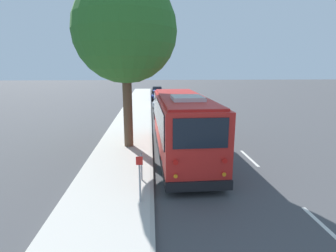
# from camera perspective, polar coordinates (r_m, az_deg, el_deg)

# --- Properties ---
(ground_plane) EXTENTS (160.00, 160.00, 0.00)m
(ground_plane) POSITION_cam_1_polar(r_m,az_deg,el_deg) (15.07, 3.26, -4.71)
(ground_plane) COLOR #474749
(sidewalk_slab) EXTENTS (80.00, 3.01, 0.15)m
(sidewalk_slab) POSITION_cam_1_polar(r_m,az_deg,el_deg) (15.02, -9.74, -4.64)
(sidewalk_slab) COLOR beige
(sidewalk_slab) RESTS_ON ground
(curb_strip) EXTENTS (80.00, 0.14, 0.15)m
(curb_strip) POSITION_cam_1_polar(r_m,az_deg,el_deg) (14.94, -3.69, -4.58)
(curb_strip) COLOR #AAA69D
(curb_strip) RESTS_ON ground
(shuttle_bus) EXTENTS (9.16, 2.79, 3.29)m
(shuttle_bus) POSITION_cam_1_polar(r_m,az_deg,el_deg) (13.20, 3.00, 0.66)
(shuttle_bus) COLOR red
(shuttle_bus) RESTS_ON ground
(parked_sedan_gray) EXTENTS (4.32, 1.82, 1.30)m
(parked_sedan_gray) POSITION_cam_1_polar(r_m,az_deg,el_deg) (24.45, -1.04, 3.53)
(parked_sedan_gray) COLOR slate
(parked_sedan_gray) RESTS_ON ground
(parked_sedan_silver) EXTENTS (4.66, 2.06, 1.26)m
(parked_sedan_silver) POSITION_cam_1_polar(r_m,az_deg,el_deg) (30.10, -1.47, 5.22)
(parked_sedan_silver) COLOR #A8AAAF
(parked_sedan_silver) RESTS_ON ground
(parked_sedan_blue) EXTENTS (4.42, 1.99, 1.33)m
(parked_sedan_blue) POSITION_cam_1_polar(r_m,az_deg,el_deg) (36.88, -2.12, 6.67)
(parked_sedan_blue) COLOR navy
(parked_sedan_blue) RESTS_ON ground
(parked_sedan_black) EXTENTS (4.53, 1.82, 1.33)m
(parked_sedan_black) POSITION_cam_1_polar(r_m,az_deg,el_deg) (44.02, -2.38, 7.65)
(parked_sedan_black) COLOR black
(parked_sedan_black) RESTS_ON ground
(street_tree) EXTENTS (5.40, 5.40, 9.70)m
(street_tree) POSITION_cam_1_polar(r_m,az_deg,el_deg) (14.72, -9.32, 21.11)
(street_tree) COLOR brown
(street_tree) RESTS_ON sidewalk_slab
(sign_post_near) EXTENTS (0.06, 0.22, 1.57)m
(sign_post_near) POSITION_cam_1_polar(r_m,az_deg,el_deg) (8.75, -6.16, -11.33)
(sign_post_near) COLOR gray
(sign_post_near) RESTS_ON sidewalk_slab
(sign_post_far) EXTENTS (0.06, 0.06, 1.10)m
(sign_post_far) POSITION_cam_1_polar(r_m,az_deg,el_deg) (10.42, -5.78, -8.80)
(sign_post_far) COLOR gray
(sign_post_far) RESTS_ON sidewalk_slab
(lane_stripe_behind) EXTENTS (2.40, 0.14, 0.01)m
(lane_stripe_behind) POSITION_cam_1_polar(r_m,az_deg,el_deg) (9.19, 31.37, -18.69)
(lane_stripe_behind) COLOR silver
(lane_stripe_behind) RESTS_ON ground
(lane_stripe_mid) EXTENTS (2.40, 0.14, 0.01)m
(lane_stripe_mid) POSITION_cam_1_polar(r_m,az_deg,el_deg) (13.99, 17.27, -6.67)
(lane_stripe_mid) COLOR silver
(lane_stripe_mid) RESTS_ON ground
(lane_stripe_ahead) EXTENTS (2.40, 0.14, 0.01)m
(lane_stripe_ahead) POSITION_cam_1_polar(r_m,az_deg,el_deg) (19.47, 11.01, -0.90)
(lane_stripe_ahead) COLOR silver
(lane_stripe_ahead) RESTS_ON ground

